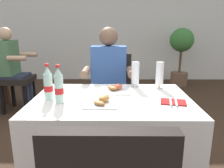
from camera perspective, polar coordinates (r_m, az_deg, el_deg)
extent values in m
cube|color=silver|center=(5.35, -0.59, 16.94)|extent=(11.00, 0.12, 2.94)
cube|color=white|center=(1.60, -0.03, -4.02)|extent=(1.15, 0.80, 0.02)
cube|color=white|center=(1.32, -0.21, -16.58)|extent=(1.15, 0.02, 0.32)
cube|color=white|center=(2.03, 0.08, -5.01)|extent=(1.15, 0.02, 0.32)
cube|color=white|center=(1.76, -18.95, -8.98)|extent=(0.02, 0.80, 0.32)
cube|color=white|center=(1.76, 19.00, -9.12)|extent=(0.02, 0.80, 0.32)
cube|color=#472D1E|center=(2.13, -14.12, -10.55)|extent=(0.07, 0.07, 0.73)
cube|color=#472D1E|center=(2.12, 14.31, -10.65)|extent=(0.07, 0.07, 0.73)
cube|color=black|center=(2.35, 0.14, -4.42)|extent=(0.44, 0.44, 0.08)
cube|color=black|center=(2.52, 0.18, 3.03)|extent=(0.42, 0.06, 0.44)
cube|color=black|center=(2.30, -4.22, -12.03)|extent=(0.04, 0.04, 0.45)
cube|color=black|center=(2.30, 4.44, -12.06)|extent=(0.04, 0.04, 0.45)
cube|color=black|center=(2.61, -3.61, -8.69)|extent=(0.04, 0.04, 0.45)
cube|color=black|center=(2.61, 3.94, -8.71)|extent=(0.04, 0.04, 0.45)
cylinder|color=#282D42|center=(2.27, -3.04, -12.41)|extent=(0.10, 0.10, 0.45)
cylinder|color=#282D42|center=(2.27, 1.09, -12.45)|extent=(0.10, 0.10, 0.45)
cube|color=#282D42|center=(2.31, -0.91, -4.28)|extent=(0.34, 0.36, 0.12)
cube|color=#385B9E|center=(2.30, -0.89, 3.69)|extent=(0.36, 0.20, 0.50)
sphere|color=brown|center=(2.26, -0.92, 12.29)|extent=(0.19, 0.19, 0.19)
cylinder|color=brown|center=(2.09, -6.95, 3.15)|extent=(0.07, 0.26, 0.07)
cylinder|color=brown|center=(2.08, 4.90, 3.14)|extent=(0.07, 0.26, 0.07)
cube|color=white|center=(1.48, -3.16, -4.97)|extent=(0.23, 0.23, 0.01)
ellipsoid|color=#B77A38|center=(1.48, -2.08, -3.79)|extent=(0.11, 0.11, 0.04)
ellipsoid|color=#99602D|center=(1.43, -3.38, -4.97)|extent=(0.11, 0.10, 0.03)
cube|color=white|center=(1.77, 0.89, -1.69)|extent=(0.24, 0.24, 0.01)
ellipsoid|color=#C14C33|center=(1.77, 1.55, -0.68)|extent=(0.09, 0.10, 0.05)
ellipsoid|color=#99602D|center=(1.75, 0.43, -1.11)|extent=(0.09, 0.09, 0.03)
ellipsoid|color=#99602D|center=(1.78, 0.06, -0.84)|extent=(0.09, 0.08, 0.03)
cylinder|color=white|center=(1.89, 6.03, -0.78)|extent=(0.07, 0.07, 0.01)
cylinder|color=white|center=(1.89, 6.05, -0.25)|extent=(0.02, 0.02, 0.03)
cylinder|color=white|center=(1.86, 6.13, 2.96)|extent=(0.06, 0.06, 0.19)
cylinder|color=gold|center=(1.87, 6.09, 1.46)|extent=(0.06, 0.06, 0.09)
cylinder|color=white|center=(1.89, 12.15, -1.04)|extent=(0.07, 0.07, 0.01)
cylinder|color=white|center=(1.89, 12.18, -0.51)|extent=(0.02, 0.02, 0.03)
cylinder|color=white|center=(1.86, 12.36, 2.77)|extent=(0.06, 0.06, 0.19)
cylinder|color=#C68928|center=(1.87, 12.33, 2.17)|extent=(0.06, 0.06, 0.15)
cylinder|color=silver|center=(1.52, -13.66, -1.36)|extent=(0.06, 0.06, 0.19)
cylinder|color=red|center=(1.52, -13.64, -1.71)|extent=(0.06, 0.06, 0.04)
cone|color=silver|center=(1.49, -13.95, 3.23)|extent=(0.05, 0.05, 0.05)
cylinder|color=red|center=(1.48, -14.03, 4.58)|extent=(0.03, 0.03, 0.02)
cylinder|color=silver|center=(1.60, -16.29, -0.78)|extent=(0.06, 0.06, 0.19)
cylinder|color=red|center=(1.60, -16.27, -1.10)|extent=(0.06, 0.06, 0.04)
cone|color=silver|center=(1.57, -16.61, 3.49)|extent=(0.06, 0.06, 0.05)
cylinder|color=red|center=(1.57, -16.70, 4.78)|extent=(0.03, 0.03, 0.02)
cube|color=maroon|center=(1.56, 15.70, -4.56)|extent=(0.19, 0.16, 0.01)
cube|color=silver|center=(1.56, 15.06, -4.28)|extent=(0.05, 0.19, 0.01)
cube|color=silver|center=(1.56, 16.38, -4.35)|extent=(0.05, 0.19, 0.01)
cube|color=#472D1E|center=(4.07, -26.13, 0.47)|extent=(0.07, 0.07, 0.73)
cube|color=black|center=(3.59, -23.53, 1.06)|extent=(0.44, 0.44, 0.08)
cube|color=black|center=(3.44, -21.62, -3.88)|extent=(0.04, 0.04, 0.45)
cube|color=black|center=(3.74, -19.72, -2.25)|extent=(0.04, 0.04, 0.45)
cube|color=black|center=(3.58, -26.67, -3.71)|extent=(0.04, 0.04, 0.45)
cube|color=black|center=(3.88, -24.44, -2.16)|extent=(0.04, 0.04, 0.45)
cylinder|color=#282D42|center=(3.53, -21.51, -3.41)|extent=(0.10, 0.10, 0.45)
cylinder|color=#282D42|center=(3.67, -20.60, -2.65)|extent=(0.10, 0.10, 0.45)
cube|color=#282D42|center=(3.60, -23.86, 1.37)|extent=(0.36, 0.34, 0.12)
cube|color=#4C754C|center=(3.58, -25.54, 6.20)|extent=(0.20, 0.36, 0.50)
sphere|color=tan|center=(3.55, -26.16, 11.69)|extent=(0.19, 0.19, 0.19)
cylinder|color=tan|center=(3.29, -23.57, 6.21)|extent=(0.26, 0.07, 0.07)
cylinder|color=tan|center=(3.68, -20.90, 7.25)|extent=(0.26, 0.07, 0.07)
cylinder|color=brown|center=(5.06, 17.05, 1.29)|extent=(0.37, 0.37, 0.29)
cylinder|color=brown|center=(4.99, 17.39, 5.73)|extent=(0.05, 0.05, 0.51)
sphere|color=#387533|center=(4.95, 17.79, 10.91)|extent=(0.50, 0.50, 0.50)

